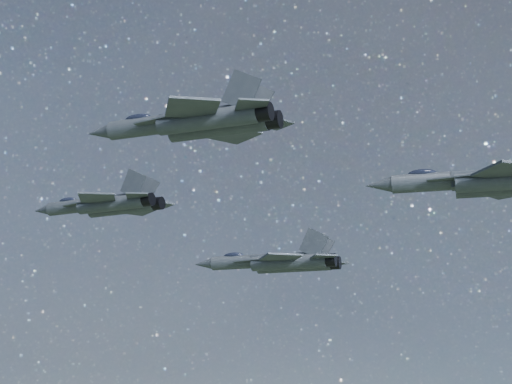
% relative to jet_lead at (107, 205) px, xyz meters
% --- Properties ---
extents(jet_lead, '(15.98, 11.21, 4.03)m').
position_rel_jet_lead_xyz_m(jet_lead, '(0.00, 0.00, 0.00)').
color(jet_lead, '#33393F').
extents(jet_left, '(19.35, 13.77, 4.93)m').
position_rel_jet_lead_xyz_m(jet_left, '(10.11, 24.63, -2.68)').
color(jet_left, '#33393F').
extents(jet_right, '(15.09, 10.72, 3.84)m').
position_rel_jet_lead_xyz_m(jet_right, '(20.20, -22.92, -0.80)').
color(jet_right, '#33393F').
extents(jet_slot, '(18.53, 12.98, 4.67)m').
position_rel_jet_lead_xyz_m(jet_slot, '(37.64, -1.06, -1.18)').
color(jet_slot, '#33393F').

